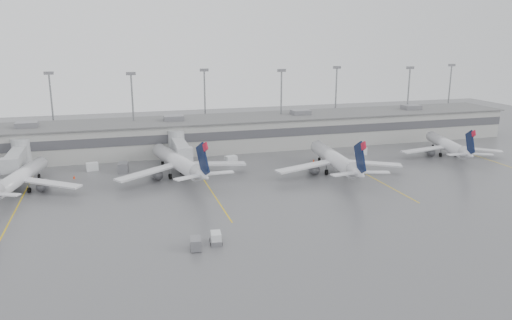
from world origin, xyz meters
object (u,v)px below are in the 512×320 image
object	(u,v)px
jet_mid_left	(179,162)
jet_mid_right	(336,159)
baggage_tug	(216,239)
jet_far_left	(18,178)
jet_far_right	(448,145)

from	to	relation	value
jet_mid_left	jet_mid_right	size ratio (longest dim) A/B	1.00
jet_mid_left	baggage_tug	bearing A→B (deg)	-102.08
jet_mid_left	jet_far_left	bearing A→B (deg)	170.66
jet_mid_right	baggage_tug	xyz separation A→B (m)	(-32.92, -29.87, -2.55)
baggage_tug	jet_mid_right	bearing A→B (deg)	49.17
jet_far_right	jet_mid_right	bearing A→B (deg)	-154.14
jet_mid_left	baggage_tug	distance (m)	36.72
jet_mid_left	jet_far_right	bearing A→B (deg)	-12.64
jet_far_left	baggage_tug	xyz separation A→B (m)	(31.67, -34.76, -2.21)
jet_far_left	jet_far_right	world-z (taller)	jet_far_left
jet_mid_right	jet_mid_left	bearing A→B (deg)	173.33
jet_far_left	jet_mid_left	size ratio (longest dim) A/B	0.88
jet_mid_left	baggage_tug	world-z (taller)	jet_mid_left
jet_far_left	jet_mid_right	distance (m)	64.78
jet_far_left	jet_far_right	xyz separation A→B (m)	(98.58, 2.00, -0.03)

